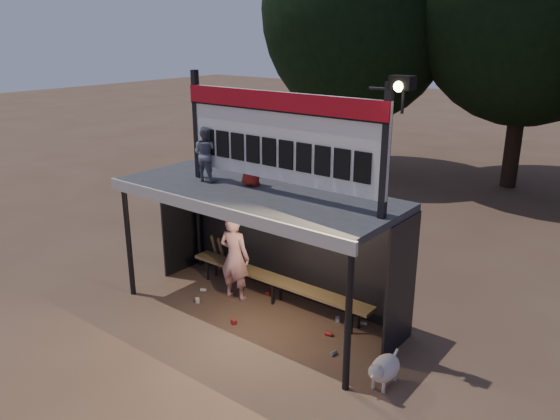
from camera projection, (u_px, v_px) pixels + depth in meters
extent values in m
plane|color=brown|center=(258.00, 313.00, 9.86)|extent=(80.00, 80.00, 0.00)
imported|color=white|center=(235.00, 257.00, 10.16)|extent=(0.67, 0.49, 1.68)
imported|color=slate|center=(206.00, 154.00, 9.54)|extent=(0.51, 0.42, 0.97)
imported|color=#A82119|center=(251.00, 160.00, 9.25)|extent=(0.44, 0.30, 0.89)
cube|color=#38383A|center=(256.00, 193.00, 9.15)|extent=(5.00, 2.00, 0.12)
cube|color=beige|center=(213.00, 211.00, 8.40)|extent=(5.10, 0.06, 0.20)
cylinder|color=black|center=(129.00, 241.00, 10.24)|extent=(0.10, 0.10, 2.20)
cylinder|color=black|center=(348.00, 320.00, 7.44)|extent=(0.10, 0.10, 2.20)
cylinder|color=black|center=(198.00, 216.00, 11.59)|extent=(0.10, 0.10, 2.20)
cylinder|color=black|center=(407.00, 276.00, 8.78)|extent=(0.10, 0.10, 2.20)
cube|color=black|center=(291.00, 240.00, 10.26)|extent=(5.00, 0.04, 2.20)
cube|color=black|center=(181.00, 220.00, 11.35)|extent=(0.04, 1.00, 2.20)
cube|color=black|center=(401.00, 286.00, 8.43)|extent=(0.04, 1.00, 2.20)
cylinder|color=black|center=(292.00, 187.00, 9.93)|extent=(5.00, 0.06, 0.06)
cube|color=black|center=(197.00, 125.00, 9.62)|extent=(0.10, 0.10, 1.90)
cube|color=black|center=(386.00, 153.00, 7.46)|extent=(0.10, 0.10, 1.90)
cube|color=white|center=(279.00, 137.00, 8.54)|extent=(3.80, 0.08, 1.40)
cube|color=#B40C19|center=(277.00, 101.00, 8.33)|extent=(3.80, 0.04, 0.28)
cube|color=black|center=(277.00, 111.00, 8.37)|extent=(3.80, 0.02, 0.03)
cube|color=black|center=(208.00, 142.00, 9.48)|extent=(0.27, 0.03, 0.45)
cube|color=black|center=(223.00, 144.00, 9.28)|extent=(0.27, 0.03, 0.45)
cube|color=black|center=(237.00, 147.00, 9.08)|extent=(0.27, 0.03, 0.45)
cube|color=black|center=(253.00, 149.00, 8.88)|extent=(0.27, 0.03, 0.45)
cube|color=black|center=(269.00, 152.00, 8.68)|extent=(0.27, 0.03, 0.45)
cube|color=black|center=(286.00, 155.00, 8.48)|extent=(0.27, 0.03, 0.45)
cube|color=black|center=(304.00, 158.00, 8.28)|extent=(0.27, 0.03, 0.45)
cube|color=black|center=(322.00, 161.00, 8.09)|extent=(0.27, 0.03, 0.45)
cube|color=black|center=(342.00, 164.00, 7.89)|extent=(0.27, 0.03, 0.45)
cube|color=black|center=(362.00, 168.00, 7.69)|extent=(0.27, 0.03, 0.45)
cylinder|color=black|center=(386.00, 89.00, 7.22)|extent=(0.50, 0.04, 0.04)
cylinder|color=black|center=(403.00, 102.00, 7.12)|extent=(0.04, 0.04, 0.30)
cube|color=black|center=(402.00, 83.00, 7.01)|extent=(0.30, 0.22, 0.18)
sphere|color=#FFD88C|center=(399.00, 86.00, 6.95)|extent=(0.14, 0.14, 0.14)
cube|color=olive|center=(276.00, 280.00, 10.13)|extent=(4.00, 0.35, 0.06)
cylinder|color=black|center=(207.00, 270.00, 11.10)|extent=(0.05, 0.05, 0.45)
cylinder|color=black|center=(216.00, 266.00, 11.28)|extent=(0.05, 0.05, 0.45)
cylinder|color=black|center=(273.00, 293.00, 10.11)|extent=(0.05, 0.05, 0.45)
cylinder|color=black|center=(280.00, 289.00, 10.29)|extent=(0.05, 0.05, 0.45)
cylinder|color=black|center=(352.00, 322.00, 9.12)|extent=(0.05, 0.05, 0.45)
cylinder|color=black|center=(359.00, 316.00, 9.30)|extent=(0.05, 0.05, 0.45)
cylinder|color=black|center=(354.00, 120.00, 19.09)|extent=(0.50, 0.50, 3.74)
ellipsoid|color=black|center=(359.00, 9.00, 17.95)|extent=(6.46, 6.46, 7.48)
cylinder|color=black|center=(516.00, 123.00, 17.22)|extent=(0.50, 0.50, 4.18)
ellipsoid|color=white|center=(385.00, 368.00, 7.79)|extent=(0.36, 0.58, 0.36)
sphere|color=beige|center=(376.00, 372.00, 7.55)|extent=(0.22, 0.22, 0.22)
cone|color=beige|center=(372.00, 376.00, 7.49)|extent=(0.10, 0.10, 0.10)
cone|color=silver|center=(373.00, 365.00, 7.54)|extent=(0.06, 0.06, 0.07)
cone|color=beige|center=(379.00, 368.00, 7.48)|extent=(0.06, 0.06, 0.07)
cylinder|color=beige|center=(373.00, 383.00, 7.76)|extent=(0.05, 0.05, 0.18)
cylinder|color=silver|center=(383.00, 387.00, 7.67)|extent=(0.05, 0.05, 0.18)
cylinder|color=silver|center=(385.00, 371.00, 8.03)|extent=(0.05, 0.05, 0.18)
cylinder|color=beige|center=(395.00, 375.00, 7.94)|extent=(0.05, 0.05, 0.18)
cylinder|color=white|center=(395.00, 354.00, 8.00)|extent=(0.04, 0.16, 0.14)
cylinder|color=olive|center=(216.00, 253.00, 11.41)|extent=(0.08, 0.27, 0.84)
cylinder|color=olive|center=(223.00, 255.00, 11.29)|extent=(0.08, 0.30, 0.83)
cylinder|color=black|center=(230.00, 258.00, 11.18)|extent=(0.07, 0.33, 0.83)
cube|color=#AB271D|center=(234.00, 322.00, 9.48)|extent=(0.12, 0.10, 0.08)
cylinder|color=#BDBDC2|center=(364.00, 324.00, 9.43)|extent=(0.14, 0.11, 0.07)
cube|color=silver|center=(197.00, 300.00, 10.23)|extent=(0.12, 0.12, 0.08)
cylinder|color=red|center=(329.00, 334.00, 9.12)|extent=(0.13, 0.09, 0.07)
cube|color=#B0B0B5|center=(337.00, 319.00, 9.56)|extent=(0.11, 0.12, 0.08)
cylinder|color=beige|center=(203.00, 290.00, 10.65)|extent=(0.14, 0.12, 0.07)
cube|color=#A32A1C|center=(268.00, 293.00, 10.51)|extent=(0.10, 0.07, 0.08)
cylinder|color=silver|center=(334.00, 353.00, 8.58)|extent=(0.08, 0.13, 0.07)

